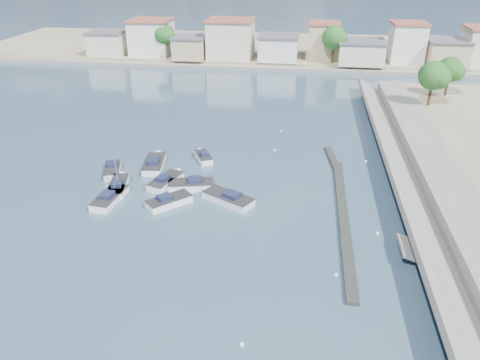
{
  "coord_description": "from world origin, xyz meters",
  "views": [
    {
      "loc": [
        2.31,
        -31.3,
        24.48
      ],
      "look_at": [
        -4.07,
        14.21,
        1.4
      ],
      "focal_mm": 35.0,
      "sensor_mm": 36.0,
      "label": 1
    }
  ],
  "objects_px": {
    "motorboat_a": "(111,197)",
    "motorboat_h": "(171,201)",
    "motorboat_e": "(155,163)",
    "motorboat_g": "(112,171)",
    "motorboat_f": "(203,157)",
    "motorboat_d": "(188,185)",
    "motorboat_b": "(167,181)",
    "sailboat": "(119,185)",
    "motorboat_c": "(226,198)"
  },
  "relations": [
    {
      "from": "motorboat_e",
      "to": "motorboat_h",
      "type": "distance_m",
      "value": 10.12
    },
    {
      "from": "motorboat_e",
      "to": "motorboat_g",
      "type": "distance_m",
      "value": 5.23
    },
    {
      "from": "motorboat_c",
      "to": "sailboat",
      "type": "relative_size",
      "value": 0.67
    },
    {
      "from": "motorboat_c",
      "to": "motorboat_h",
      "type": "relative_size",
      "value": 1.27
    },
    {
      "from": "motorboat_d",
      "to": "motorboat_f",
      "type": "bearing_deg",
      "value": 89.74
    },
    {
      "from": "motorboat_e",
      "to": "sailboat",
      "type": "relative_size",
      "value": 0.7
    },
    {
      "from": "motorboat_c",
      "to": "sailboat",
      "type": "xyz_separation_m",
      "value": [
        -12.4,
        1.13,
        0.05
      ]
    },
    {
      "from": "motorboat_g",
      "to": "motorboat_h",
      "type": "xyz_separation_m",
      "value": [
        8.92,
        -6.04,
        -0.0
      ]
    },
    {
      "from": "motorboat_f",
      "to": "motorboat_g",
      "type": "height_order",
      "value": "same"
    },
    {
      "from": "motorboat_d",
      "to": "motorboat_e",
      "type": "relative_size",
      "value": 0.92
    },
    {
      "from": "motorboat_a",
      "to": "motorboat_d",
      "type": "relative_size",
      "value": 1.01
    },
    {
      "from": "motorboat_a",
      "to": "motorboat_f",
      "type": "height_order",
      "value": "same"
    },
    {
      "from": "motorboat_b",
      "to": "motorboat_h",
      "type": "bearing_deg",
      "value": -68.73
    },
    {
      "from": "sailboat",
      "to": "motorboat_d",
      "type": "bearing_deg",
      "value": 9.05
    },
    {
      "from": "motorboat_f",
      "to": "motorboat_h",
      "type": "height_order",
      "value": "same"
    },
    {
      "from": "motorboat_f",
      "to": "sailboat",
      "type": "relative_size",
      "value": 0.46
    },
    {
      "from": "motorboat_e",
      "to": "motorboat_f",
      "type": "distance_m",
      "value": 6.18
    },
    {
      "from": "motorboat_a",
      "to": "motorboat_b",
      "type": "relative_size",
      "value": 1.08
    },
    {
      "from": "motorboat_c",
      "to": "sailboat",
      "type": "distance_m",
      "value": 12.45
    },
    {
      "from": "motorboat_h",
      "to": "sailboat",
      "type": "height_order",
      "value": "sailboat"
    },
    {
      "from": "motorboat_g",
      "to": "sailboat",
      "type": "height_order",
      "value": "sailboat"
    },
    {
      "from": "motorboat_b",
      "to": "motorboat_f",
      "type": "relative_size",
      "value": 1.33
    },
    {
      "from": "motorboat_d",
      "to": "motorboat_e",
      "type": "height_order",
      "value": "same"
    },
    {
      "from": "motorboat_b",
      "to": "motorboat_g",
      "type": "relative_size",
      "value": 1.08
    },
    {
      "from": "motorboat_a",
      "to": "motorboat_g",
      "type": "relative_size",
      "value": 1.17
    },
    {
      "from": "motorboat_b",
      "to": "motorboat_f",
      "type": "height_order",
      "value": "same"
    },
    {
      "from": "motorboat_c",
      "to": "motorboat_h",
      "type": "bearing_deg",
      "value": -165.58
    },
    {
      "from": "motorboat_e",
      "to": "motorboat_f",
      "type": "relative_size",
      "value": 1.53
    },
    {
      "from": "motorboat_d",
      "to": "motorboat_c",
      "type": "bearing_deg",
      "value": -26.59
    },
    {
      "from": "motorboat_f",
      "to": "sailboat",
      "type": "bearing_deg",
      "value": -130.21
    },
    {
      "from": "motorboat_b",
      "to": "motorboat_d",
      "type": "xyz_separation_m",
      "value": [
        2.68,
        -0.77,
        -0.0
      ]
    },
    {
      "from": "motorboat_d",
      "to": "sailboat",
      "type": "xyz_separation_m",
      "value": [
        -7.7,
        -1.23,
        0.05
      ]
    },
    {
      "from": "motorboat_h",
      "to": "motorboat_g",
      "type": "bearing_deg",
      "value": 145.91
    },
    {
      "from": "motorboat_b",
      "to": "motorboat_e",
      "type": "xyz_separation_m",
      "value": [
        -2.84,
        4.44,
        0.0
      ]
    },
    {
      "from": "motorboat_a",
      "to": "motorboat_h",
      "type": "distance_m",
      "value": 6.63
    },
    {
      "from": "motorboat_h",
      "to": "motorboat_a",
      "type": "bearing_deg",
      "value": -179.35
    },
    {
      "from": "motorboat_h",
      "to": "sailboat",
      "type": "relative_size",
      "value": 0.53
    },
    {
      "from": "motorboat_f",
      "to": "sailboat",
      "type": "height_order",
      "value": "sailboat"
    },
    {
      "from": "motorboat_d",
      "to": "motorboat_g",
      "type": "bearing_deg",
      "value": 167.13
    },
    {
      "from": "motorboat_e",
      "to": "motorboat_g",
      "type": "xyz_separation_m",
      "value": [
        -4.3,
        -2.97,
        0.0
      ]
    },
    {
      "from": "motorboat_a",
      "to": "sailboat",
      "type": "height_order",
      "value": "sailboat"
    },
    {
      "from": "motorboat_c",
      "to": "motorboat_e",
      "type": "xyz_separation_m",
      "value": [
        -10.22,
        7.57,
        -0.0
      ]
    },
    {
      "from": "motorboat_a",
      "to": "motorboat_h",
      "type": "height_order",
      "value": "same"
    },
    {
      "from": "motorboat_e",
      "to": "sailboat",
      "type": "distance_m",
      "value": 6.8
    },
    {
      "from": "motorboat_a",
      "to": "motorboat_f",
      "type": "bearing_deg",
      "value": 57.33
    },
    {
      "from": "motorboat_a",
      "to": "motorboat_g",
      "type": "height_order",
      "value": "same"
    },
    {
      "from": "motorboat_e",
      "to": "motorboat_a",
      "type": "bearing_deg",
      "value": -102.47
    },
    {
      "from": "motorboat_d",
      "to": "motorboat_a",
      "type": "bearing_deg",
      "value": -152.79
    },
    {
      "from": "motorboat_e",
      "to": "motorboat_f",
      "type": "bearing_deg",
      "value": 26.01
    },
    {
      "from": "motorboat_c",
      "to": "motorboat_b",
      "type": "bearing_deg",
      "value": 157.04
    }
  ]
}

